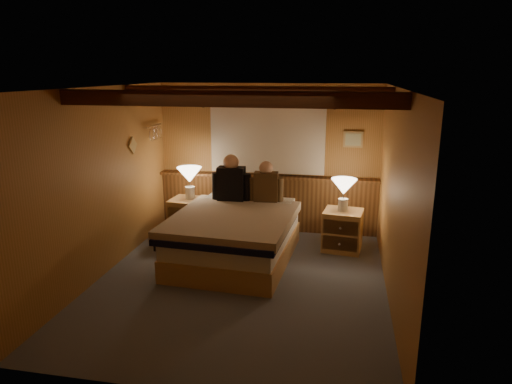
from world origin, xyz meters
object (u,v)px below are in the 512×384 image
(lamp_right, at_px, (344,189))
(bed, at_px, (235,236))
(nightstand_right, at_px, (342,230))
(person_left, at_px, (231,181))
(lamp_left, at_px, (190,177))
(duffel_bag, at_px, (170,238))
(person_right, at_px, (266,185))
(nightstand_left, at_px, (189,217))

(lamp_right, bearing_deg, bed, -155.29)
(nightstand_right, distance_m, person_left, 1.81)
(bed, distance_m, nightstand_right, 1.62)
(lamp_left, relative_size, duffel_bag, 0.98)
(person_left, xyz_separation_m, person_right, (0.52, 0.03, -0.04))
(nightstand_left, bearing_deg, lamp_right, 0.88)
(lamp_right, bearing_deg, person_left, -179.53)
(nightstand_left, xyz_separation_m, duffel_bag, (-0.12, -0.57, -0.16))
(person_left, bearing_deg, duffel_bag, -158.34)
(bed, distance_m, lamp_right, 1.71)
(bed, bearing_deg, duffel_bag, 169.20)
(bed, bearing_deg, person_right, 69.04)
(duffel_bag, bearing_deg, bed, -31.61)
(person_left, distance_m, person_right, 0.53)
(bed, relative_size, lamp_left, 4.17)
(person_right, bearing_deg, nightstand_left, 169.30)
(lamp_left, height_order, person_right, person_right)
(lamp_left, xyz_separation_m, lamp_right, (2.40, -0.21, -0.02))
(nightstand_left, relative_size, person_right, 0.96)
(bed, relative_size, nightstand_left, 3.50)
(lamp_left, bearing_deg, nightstand_left, -117.94)
(nightstand_right, distance_m, lamp_right, 0.64)
(lamp_right, bearing_deg, lamp_left, 174.92)
(nightstand_left, bearing_deg, person_left, -8.92)
(lamp_right, relative_size, duffel_bag, 0.92)
(nightstand_left, height_order, person_right, person_right)
(lamp_left, relative_size, lamp_right, 1.06)
(nightstand_right, relative_size, lamp_right, 1.27)
(nightstand_right, height_order, person_right, person_right)
(bed, bearing_deg, nightstand_right, 28.50)
(nightstand_right, bearing_deg, duffel_bag, -163.57)
(nightstand_left, xyz_separation_m, person_right, (1.28, -0.15, 0.64))
(duffel_bag, bearing_deg, person_right, -0.68)
(nightstand_left, relative_size, nightstand_right, 1.00)
(lamp_right, bearing_deg, duffel_bag, -171.22)
(nightstand_right, xyz_separation_m, person_right, (-1.15, 0.01, 0.64))
(nightstand_left, xyz_separation_m, person_left, (0.76, -0.19, 0.68))
(nightstand_right, distance_m, lamp_left, 2.51)
(nightstand_right, bearing_deg, nightstand_left, -176.37)
(person_left, relative_size, person_right, 1.14)
(person_left, bearing_deg, lamp_right, -1.28)
(lamp_right, distance_m, duffel_bag, 2.69)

